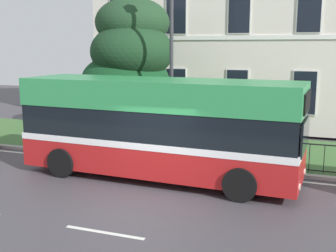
% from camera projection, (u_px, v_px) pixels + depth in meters
% --- Properties ---
extents(ground_plane, '(60.00, 56.00, 0.18)m').
position_uv_depth(ground_plane, '(152.00, 194.00, 12.37)').
color(ground_plane, '#443F46').
extents(iron_verge_railing, '(17.79, 0.04, 0.97)m').
position_uv_depth(iron_verge_railing, '(247.00, 152.00, 14.63)').
color(iron_verge_railing, black).
rests_on(iron_verge_railing, ground_plane).
extents(evergreen_tree, '(4.33, 4.27, 6.16)m').
position_uv_depth(evergreen_tree, '(129.00, 73.00, 18.68)').
color(evergreen_tree, '#423328').
rests_on(evergreen_tree, ground_plane).
extents(single_decker_bus, '(9.02, 2.84, 3.18)m').
position_uv_depth(single_decker_bus, '(159.00, 127.00, 13.55)').
color(single_decker_bus, '#AE1A1B').
rests_on(single_decker_bus, ground_plane).
extents(street_lamp_post, '(0.36, 0.24, 7.15)m').
position_uv_depth(street_lamp_post, '(171.00, 46.00, 15.54)').
color(street_lamp_post, '#333338').
rests_on(street_lamp_post, ground_plane).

